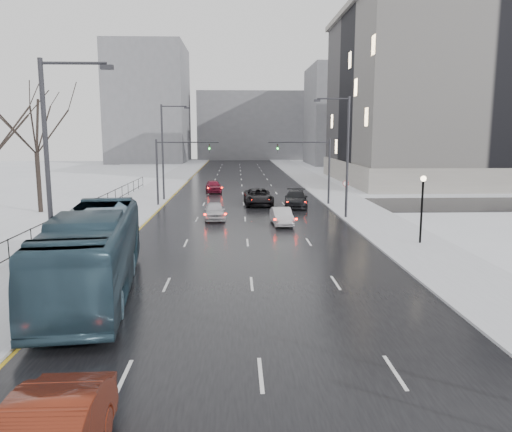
{
  "coord_description": "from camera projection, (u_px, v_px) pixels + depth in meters",
  "views": [
    {
      "loc": [
        -0.66,
        -0.69,
        7.06
      ],
      "look_at": [
        0.39,
        26.73,
        2.5
      ],
      "focal_mm": 35.0,
      "sensor_mm": 36.0,
      "label": 1
    }
  ],
  "objects": [
    {
      "name": "road",
      "position": [
        242.0,
        191.0,
        61.0
      ],
      "size": [
        16.0,
        150.0,
        0.04
      ],
      "primitive_type": "cube",
      "color": "black",
      "rests_on": "ground"
    },
    {
      "name": "cross_road",
      "position": [
        244.0,
        205.0,
        49.18
      ],
      "size": [
        130.0,
        10.0,
        0.04
      ],
      "primitive_type": "cube",
      "color": "black",
      "rests_on": "ground"
    },
    {
      "name": "sidewalk_left",
      "position": [
        156.0,
        191.0,
        60.6
      ],
      "size": [
        5.0,
        150.0,
        0.16
      ],
      "primitive_type": "cube",
      "color": "silver",
      "rests_on": "ground"
    },
    {
      "name": "sidewalk_right",
      "position": [
        328.0,
        191.0,
        61.39
      ],
      "size": [
        5.0,
        150.0,
        0.16
      ],
      "primitive_type": "cube",
      "color": "silver",
      "rests_on": "ground"
    },
    {
      "name": "park_strip",
      "position": [
        77.0,
        192.0,
        60.24
      ],
      "size": [
        14.0,
        150.0,
        0.12
      ],
      "primitive_type": "cube",
      "color": "white",
      "rests_on": "ground"
    },
    {
      "name": "tree_park_e",
      "position": [
        41.0,
        213.0,
        44.55
      ],
      "size": [
        9.45,
        9.45,
        13.5
      ],
      "primitive_type": null,
      "color": "black",
      "rests_on": "ground"
    },
    {
      "name": "iron_fence",
      "position": [
        38.0,
        234.0,
        30.8
      ],
      "size": [
        0.06,
        70.0,
        1.3
      ],
      "color": "black",
      "rests_on": "sidewalk_left"
    },
    {
      "name": "streetlight_r_mid",
      "position": [
        345.0,
        151.0,
        40.68
      ],
      "size": [
        2.95,
        0.25,
        10.0
      ],
      "color": "#2D2D33",
      "rests_on": "ground"
    },
    {
      "name": "streetlight_l_near",
      "position": [
        53.0,
        169.0,
        20.35
      ],
      "size": [
        2.95,
        0.25,
        10.0
      ],
      "color": "#2D2D33",
      "rests_on": "ground"
    },
    {
      "name": "streetlight_l_far",
      "position": [
        165.0,
        147.0,
        51.89
      ],
      "size": [
        2.95,
        0.25,
        10.0
      ],
      "color": "#2D2D33",
      "rests_on": "ground"
    },
    {
      "name": "lamppost_r_mid",
      "position": [
        422.0,
        199.0,
        31.37
      ],
      "size": [
        0.36,
        0.36,
        4.28
      ],
      "color": "black",
      "rests_on": "sidewalk_right"
    },
    {
      "name": "mast_signal_right",
      "position": [
        318.0,
        164.0,
        48.78
      ],
      "size": [
        6.1,
        0.33,
        6.5
      ],
      "color": "#2D2D33",
      "rests_on": "ground"
    },
    {
      "name": "mast_signal_left",
      "position": [
        168.0,
        164.0,
        48.23
      ],
      "size": [
        6.1,
        0.33,
        6.5
      ],
      "color": "#2D2D33",
      "rests_on": "ground"
    },
    {
      "name": "no_uturn_sign",
      "position": [
        346.0,
        186.0,
        45.21
      ],
      "size": [
        0.6,
        0.06,
        2.7
      ],
      "color": "#2D2D33",
      "rests_on": "sidewalk_right"
    },
    {
      "name": "civic_building",
      "position": [
        482.0,
        104.0,
        72.32
      ],
      "size": [
        41.0,
        31.0,
        24.8
      ],
      "color": "gray",
      "rests_on": "ground"
    },
    {
      "name": "bldg_far_right",
      "position": [
        361.0,
        116.0,
        114.48
      ],
      "size": [
        24.0,
        20.0,
        22.0
      ],
      "primitive_type": "cube",
      "color": "slate",
      "rests_on": "ground"
    },
    {
      "name": "bldg_far_left",
      "position": [
        149.0,
        105.0,
        121.95
      ],
      "size": [
        18.0,
        22.0,
        28.0
      ],
      "primitive_type": "cube",
      "color": "slate",
      "rests_on": "ground"
    },
    {
      "name": "bldg_far_center",
      "position": [
        253.0,
        126.0,
        138.54
      ],
      "size": [
        30.0,
        18.0,
        18.0
      ],
      "primitive_type": "cube",
      "color": "slate",
      "rests_on": "ground"
    },
    {
      "name": "bus",
      "position": [
        93.0,
        253.0,
        21.9
      ],
      "size": [
        4.75,
        13.52,
        3.69
      ],
      "primitive_type": "imported",
      "rotation": [
        0.0,
        0.0,
        0.13
      ],
      "color": "#2A4352",
      "rests_on": "road"
    },
    {
      "name": "sedan_center_near",
      "position": [
        215.0,
        211.0,
        41.02
      ],
      "size": [
        1.97,
        4.28,
        1.42
      ],
      "primitive_type": "imported",
      "rotation": [
        0.0,
        0.0,
        0.07
      ],
      "color": "silver",
      "rests_on": "road"
    },
    {
      "name": "sedan_right_near",
      "position": [
        282.0,
        216.0,
        38.62
      ],
      "size": [
        1.67,
        4.1,
        1.32
      ],
      "primitive_type": "imported",
      "rotation": [
        0.0,
        0.0,
        0.07
      ],
      "color": "#B4B1B7",
      "rests_on": "road"
    },
    {
      "name": "sedan_right_cross",
      "position": [
        258.0,
        197.0,
        49.46
      ],
      "size": [
        2.91,
        5.9,
        1.61
      ],
      "primitive_type": "imported",
      "rotation": [
        0.0,
        0.0,
        0.04
      ],
      "color": "black",
      "rests_on": "road"
    },
    {
      "name": "sedan_right_far",
      "position": [
        296.0,
        199.0,
        48.05
      ],
      "size": [
        2.77,
        5.59,
        1.56
      ],
      "primitive_type": "imported",
      "rotation": [
        0.0,
        0.0,
        -0.11
      ],
      "color": "black",
      "rests_on": "road"
    },
    {
      "name": "sedan_center_far",
      "position": [
        213.0,
        186.0,
        59.99
      ],
      "size": [
        2.3,
        4.5,
        1.47
      ],
      "primitive_type": "imported",
      "rotation": [
        0.0,
        0.0,
        0.13
      ],
      "color": "maroon",
      "rests_on": "road"
    }
  ]
}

